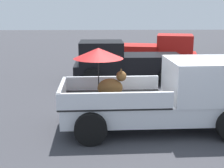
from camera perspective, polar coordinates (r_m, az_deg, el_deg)
ground_plane at (r=8.93m, az=7.62°, el=-7.84°), size 80.00×80.00×0.00m
pickup_truck_main at (r=8.72m, az=10.43°, el=-1.74°), size 5.10×2.37×2.22m
pickup_truck_red at (r=14.26m, az=2.07°, el=3.99°), size 4.80×2.17×1.80m
pickup_truck_far at (r=18.07m, az=8.02°, el=5.90°), size 5.08×2.97×1.80m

